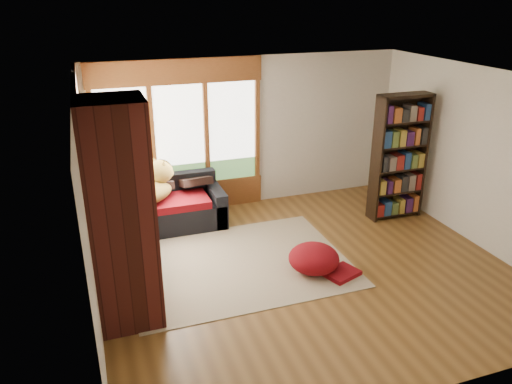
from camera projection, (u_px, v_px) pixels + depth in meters
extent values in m
plane|color=brown|center=(305.00, 268.00, 6.93)|extent=(5.50, 5.50, 0.00)
plane|color=white|center=(313.00, 79.00, 5.96)|extent=(5.50, 5.50, 0.00)
cube|color=silver|center=(248.00, 133.00, 8.64)|extent=(5.50, 0.04, 2.60)
cube|color=silver|center=(432.00, 279.00, 4.26)|extent=(5.50, 0.04, 2.60)
cube|color=silver|center=(86.00, 209.00, 5.61)|extent=(0.04, 5.00, 2.60)
cube|color=silver|center=(481.00, 159.00, 7.28)|extent=(0.04, 5.00, 2.60)
cube|color=brown|center=(180.00, 136.00, 8.23)|extent=(2.82, 0.10, 1.90)
cube|color=white|center=(180.00, 136.00, 8.23)|extent=(2.54, 0.09, 1.62)
cube|color=brown|center=(86.00, 171.00, 6.65)|extent=(0.10, 2.62, 1.90)
cube|color=white|center=(86.00, 171.00, 6.65)|extent=(0.09, 2.36, 1.62)
cube|color=#6A7F5A|center=(83.00, 127.00, 7.24)|extent=(0.03, 0.72, 0.90)
cube|color=#471914|center=(121.00, 217.00, 5.41)|extent=(0.70, 0.70, 2.60)
cube|color=black|center=(162.00, 213.00, 8.15)|extent=(2.20, 0.90, 0.42)
cube|color=black|center=(157.00, 183.00, 8.31)|extent=(2.20, 0.20, 0.38)
cube|color=black|center=(221.00, 200.00, 8.42)|extent=(0.20, 0.90, 0.60)
cube|color=maroon|center=(155.00, 201.00, 7.91)|extent=(1.90, 0.66, 0.12)
cube|color=black|center=(125.00, 236.00, 7.38)|extent=(0.90, 2.20, 0.42)
cube|color=black|center=(97.00, 215.00, 7.13)|extent=(0.20, 2.20, 0.38)
cube|color=black|center=(132.00, 263.00, 6.47)|extent=(0.90, 0.20, 0.60)
cube|color=maroon|center=(134.00, 228.00, 7.01)|extent=(0.66, 1.20, 0.12)
cube|color=maroon|center=(127.00, 203.00, 7.84)|extent=(0.66, 0.66, 0.12)
cube|color=beige|center=(238.00, 264.00, 7.03)|extent=(3.04, 2.33, 0.01)
cube|color=black|center=(421.00, 155.00, 8.29)|extent=(0.04, 0.30, 2.09)
cube|color=black|center=(376.00, 160.00, 8.03)|extent=(0.04, 0.30, 2.09)
cube|color=black|center=(394.00, 155.00, 8.28)|extent=(0.90, 0.02, 2.09)
cube|color=black|center=(393.00, 212.00, 8.53)|extent=(0.82, 0.28, 0.03)
cube|color=black|center=(395.00, 191.00, 8.38)|extent=(0.82, 0.28, 0.03)
cube|color=black|center=(398.00, 168.00, 8.23)|extent=(0.82, 0.28, 0.03)
cube|color=black|center=(401.00, 145.00, 8.08)|extent=(0.82, 0.28, 0.03)
cube|color=black|center=(403.00, 121.00, 7.93)|extent=(0.82, 0.28, 0.03)
cube|color=black|center=(406.00, 96.00, 7.78)|extent=(0.82, 0.28, 0.03)
cube|color=#726659|center=(400.00, 158.00, 8.14)|extent=(0.78, 0.22, 1.93)
ellipsoid|color=maroon|center=(314.00, 258.00, 6.80)|extent=(0.87, 0.87, 0.38)
ellipsoid|color=olive|center=(145.00, 189.00, 7.63)|extent=(1.11, 1.01, 0.31)
sphere|color=olive|center=(161.00, 173.00, 7.82)|extent=(0.52, 0.52, 0.38)
cone|color=olive|center=(157.00, 165.00, 7.72)|extent=(0.19, 0.19, 0.16)
ellipsoid|color=black|center=(120.00, 211.00, 6.93)|extent=(0.64, 0.89, 0.28)
sphere|color=black|center=(114.00, 195.00, 7.13)|extent=(0.37, 0.37, 0.33)
cone|color=black|center=(114.00, 187.00, 7.04)|extent=(0.14, 0.14, 0.14)
cube|color=black|center=(199.00, 170.00, 8.33)|extent=(0.45, 0.12, 0.45)
cube|color=black|center=(163.00, 174.00, 8.14)|extent=(0.45, 0.12, 0.45)
cube|color=black|center=(106.00, 191.00, 7.46)|extent=(0.45, 0.12, 0.45)
cube|color=black|center=(112.00, 221.00, 6.50)|extent=(0.45, 0.12, 0.45)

